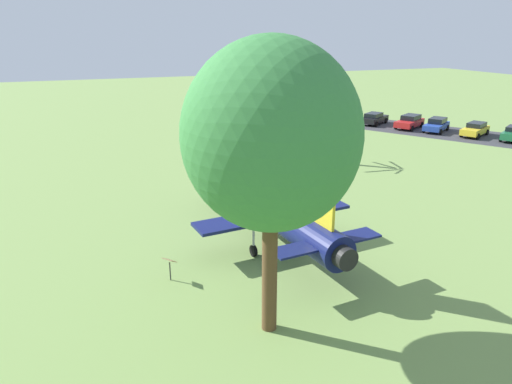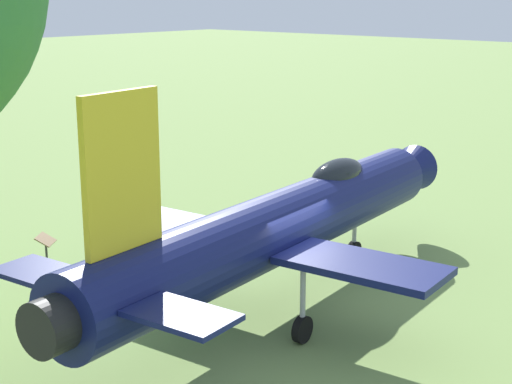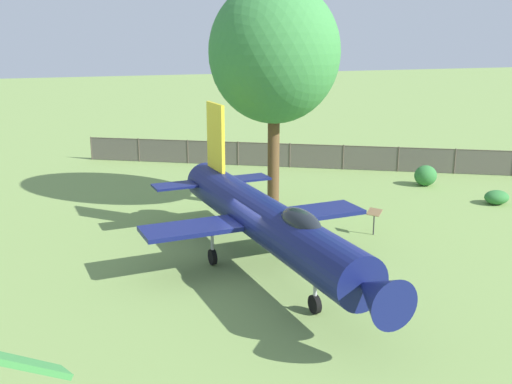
% 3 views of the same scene
% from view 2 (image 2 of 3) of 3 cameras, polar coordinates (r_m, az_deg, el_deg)
% --- Properties ---
extents(ground_plane, '(200.00, 200.00, 0.00)m').
position_cam_2_polar(ground_plane, '(18.73, 1.48, -8.39)').
color(ground_plane, '#75934C').
extents(display_jet, '(14.89, 8.73, 5.63)m').
position_cam_2_polar(display_jet, '(18.34, 2.16, -2.20)').
color(display_jet, '#111951').
rests_on(display_jet, ground_plane).
extents(info_plaque, '(0.72, 0.67, 1.14)m').
position_cam_2_polar(info_plaque, '(21.06, -15.10, -3.80)').
color(info_plaque, '#333333').
rests_on(info_plaque, ground_plane).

